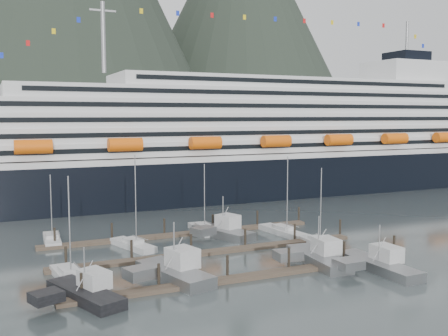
{
  "coord_description": "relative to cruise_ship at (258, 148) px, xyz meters",
  "views": [
    {
      "loc": [
        -34.8,
        -67.48,
        20.57
      ],
      "look_at": [
        5.42,
        22.0,
        10.68
      ],
      "focal_mm": 42.0,
      "sensor_mm": 36.0,
      "label": 1
    }
  ],
  "objects": [
    {
      "name": "ground",
      "position": [
        -30.03,
        -54.94,
        -12.04
      ],
      "size": [
        1600.0,
        1600.0,
        0.0
      ],
      "primitive_type": "plane",
      "color": "#414B4C",
      "rests_on": "ground"
    },
    {
      "name": "cruise_ship",
      "position": [
        0.0,
        0.0,
        0.0
      ],
      "size": [
        210.0,
        30.4,
        50.3
      ],
      "color": "black",
      "rests_on": "ground"
    },
    {
      "name": "dock_near",
      "position": [
        -34.95,
        -64.89,
        -11.73
      ],
      "size": [
        48.18,
        2.28,
        3.2
      ],
      "color": "#44372C",
      "rests_on": "ground"
    },
    {
      "name": "dock_mid",
      "position": [
        -34.95,
        -51.89,
        -11.73
      ],
      "size": [
        48.18,
        2.28,
        3.2
      ],
      "color": "#44372C",
      "rests_on": "ground"
    },
    {
      "name": "dock_far",
      "position": [
        -34.95,
        -38.89,
        -11.73
      ],
      "size": [
        48.18,
        2.28,
        3.2
      ],
      "color": "#44372C",
      "rests_on": "ground"
    },
    {
      "name": "sailboat_a",
      "position": [
        -56.38,
        -56.33,
        -11.61
      ],
      "size": [
        3.77,
        9.72,
        13.75
      ],
      "rotation": [
        0.0,
        0.0,
        1.68
      ],
      "color": "#B8B8B8",
      "rests_on": "ground"
    },
    {
      "name": "sailboat_b",
      "position": [
        -45.07,
        -43.96,
        -11.61
      ],
      "size": [
        5.38,
        10.1,
        15.03
      ],
      "rotation": [
        0.0,
        0.0,
        1.88
      ],
      "color": "#B8B8B8",
      "rests_on": "ground"
    },
    {
      "name": "sailboat_d",
      "position": [
        -18.99,
        -45.37,
        -11.62
      ],
      "size": [
        3.89,
        11.45,
        14.11
      ],
      "rotation": [
        0.0,
        0.0,
        1.68
      ],
      "color": "#B8B8B8",
      "rests_on": "ground"
    },
    {
      "name": "sailboat_e",
      "position": [
        -56.15,
        -34.95,
        -11.64
      ],
      "size": [
        2.9,
        9.5,
        11.6
      ],
      "rotation": [
        0.0,
        0.0,
        1.52
      ],
      "color": "#B8B8B8",
      "rests_on": "ground"
    },
    {
      "name": "sailboat_f",
      "position": [
        -30.89,
        -37.77,
        -11.62
      ],
      "size": [
        2.82,
        9.02,
        12.61
      ],
      "rotation": [
        0.0,
        0.0,
        1.54
      ],
      "color": "#B8B8B8",
      "rests_on": "ground"
    },
    {
      "name": "sailboat_h",
      "position": [
        -17.99,
        -54.29,
        -11.63
      ],
      "size": [
        2.43,
        8.22,
        12.84
      ],
      "rotation": [
        0.0,
        0.0,
        1.56
      ],
      "color": "#B8B8B8",
      "rests_on": "ground"
    },
    {
      "name": "trawler_a",
      "position": [
        -55.84,
        -64.25,
        -11.18
      ],
      "size": [
        9.85,
        12.39,
        6.56
      ],
      "rotation": [
        0.0,
        0.0,
        1.93
      ],
      "color": "black",
      "rests_on": "ground"
    },
    {
      "name": "trawler_b",
      "position": [
        -44.4,
        -61.49,
        -11.05
      ],
      "size": [
        10.33,
        13.03,
        8.11
      ],
      "rotation": [
        0.0,
        0.0,
        1.83
      ],
      "color": "gray",
      "rests_on": "ground"
    },
    {
      "name": "trawler_c",
      "position": [
        -18.37,
        -68.91,
        -11.16
      ],
      "size": [
        9.42,
        13.38,
        6.77
      ],
      "rotation": [
        0.0,
        0.0,
        1.6
      ],
      "color": "gray",
      "rests_on": "ground"
    },
    {
      "name": "trawler_d",
      "position": [
        -23.83,
        -62.87,
        -11.11
      ],
      "size": [
        9.37,
        12.65,
        7.41
      ],
      "rotation": [
        0.0,
        0.0,
        1.5
      ],
      "color": "gray",
      "rests_on": "ground"
    },
    {
      "name": "trawler_e",
      "position": [
        -29.32,
        -42.76,
        -11.08
      ],
      "size": [
        10.2,
        12.4,
        7.69
      ],
      "rotation": [
        0.0,
        0.0,
        1.92
      ],
      "color": "gray",
      "rests_on": "ground"
    }
  ]
}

